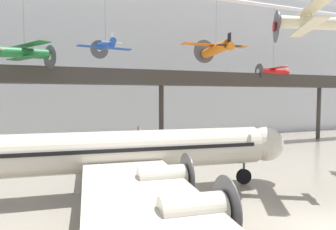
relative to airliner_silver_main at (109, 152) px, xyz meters
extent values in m
plane|color=gray|center=(10.67, -10.36, -3.35)|extent=(260.00, 260.00, 0.00)
cube|color=silver|center=(10.67, 28.63, 10.48)|extent=(140.00, 3.00, 27.65)
cube|color=#38332D|center=(10.67, 16.42, 6.25)|extent=(110.00, 3.20, 0.90)
cube|color=#38332D|center=(10.67, 14.88, 7.25)|extent=(110.00, 0.12, 1.10)
cylinder|color=#38332D|center=(10.67, 17.38, 1.23)|extent=(0.70, 0.70, 9.15)
cylinder|color=#38332D|center=(40.92, 17.38, 1.23)|extent=(0.70, 0.70, 9.15)
cylinder|color=beige|center=(0.10, -0.01, 0.08)|extent=(24.85, 5.77, 3.11)
sphere|color=beige|center=(13.57, -1.48, 0.08)|extent=(3.05, 3.05, 3.05)
cube|color=black|center=(0.10, -0.01, 0.39)|extent=(23.14, 5.64, 0.28)
cube|color=beige|center=(1.98, 9.28, -0.62)|extent=(7.41, 16.30, 0.28)
cube|color=beige|center=(-0.07, -9.49, -0.62)|extent=(7.41, 16.30, 0.28)
cylinder|color=beige|center=(3.31, 5.65, -0.57)|extent=(3.01, 1.80, 1.49)
cylinder|color=#4C4C51|center=(4.88, 5.48, -0.57)|extent=(0.37, 2.83, 2.84)
cylinder|color=beige|center=(3.89, 10.98, -0.57)|extent=(3.01, 1.80, 1.49)
cylinder|color=#4C4C51|center=(5.46, 10.80, -0.57)|extent=(0.37, 2.83, 2.84)
cylinder|color=beige|center=(2.02, -6.23, -0.57)|extent=(3.01, 1.80, 1.49)
cylinder|color=#4C4C51|center=(3.58, -6.40, -0.57)|extent=(0.37, 2.83, 2.84)
cylinder|color=beige|center=(1.44, -11.56, -0.57)|extent=(3.01, 1.80, 1.49)
cylinder|color=#4C4C51|center=(3.00, -11.73, -0.57)|extent=(0.37, 2.83, 2.84)
cylinder|color=#4C4C51|center=(11.50, -1.25, -2.09)|extent=(0.20, 0.20, 1.21)
cylinder|color=black|center=(11.50, -1.25, -2.70)|extent=(1.33, 0.52, 1.30)
cylinder|color=#4C4C51|center=(0.65, 2.43, -2.09)|extent=(0.20, 0.20, 1.21)
cylinder|color=black|center=(0.65, 2.43, -2.70)|extent=(1.33, 0.52, 1.30)
cylinder|color=#4C4C51|center=(0.11, -2.52, -2.09)|extent=(0.20, 0.20, 1.21)
cylinder|color=black|center=(0.11, -2.52, -2.70)|extent=(1.33, 0.52, 1.30)
cylinder|color=#1E4CAD|center=(2.03, 12.62, 10.22)|extent=(1.51, 4.34, 1.18)
cone|color=white|center=(1.69, 14.80, 10.06)|extent=(0.88, 0.81, 0.78)
cylinder|color=#4C4C51|center=(1.67, 14.95, 10.04)|extent=(2.24, 0.38, 2.26)
cone|color=#1E4CAD|center=(2.34, 10.60, 10.37)|extent=(0.91, 1.28, 0.82)
cube|color=#1E4CAD|center=(1.99, 12.88, 9.96)|extent=(6.44, 1.98, 0.10)
cube|color=white|center=(2.38, 10.35, 10.74)|extent=(0.14, 0.52, 1.05)
cube|color=white|center=(2.38, 10.35, 10.22)|extent=(2.32, 0.85, 0.06)
cylinder|color=slate|center=(2.03, 12.62, 14.30)|extent=(0.04, 0.04, 7.28)
cylinder|color=beige|center=(15.41, -4.39, 10.14)|extent=(4.66, 3.26, 1.34)
cone|color=maroon|center=(13.25, -3.14, 9.95)|extent=(1.13, 1.16, 0.89)
cylinder|color=#4C4C51|center=(13.10, -3.05, 9.94)|extent=(1.32, 2.24, 2.56)
cube|color=beige|center=(15.15, -4.24, 10.93)|extent=(4.61, 6.80, 0.10)
cube|color=beige|center=(15.15, -4.24, 9.74)|extent=(4.61, 6.80, 0.10)
cylinder|color=orange|center=(15.88, 11.17, 10.29)|extent=(1.42, 6.03, 1.60)
cone|color=black|center=(15.98, 14.27, 10.49)|extent=(1.14, 1.02, 1.11)
cylinder|color=#4C4C51|center=(15.98, 14.49, 10.50)|extent=(3.19, 0.14, 3.19)
cone|color=orange|center=(15.79, 8.28, 10.11)|extent=(1.10, 1.68, 1.14)
cube|color=orange|center=(15.89, 11.53, 10.88)|extent=(9.00, 1.73, 0.10)
cube|color=black|center=(15.77, 7.92, 11.03)|extent=(0.08, 0.72, 1.47)
cube|color=black|center=(15.77, 7.92, 10.29)|extent=(3.21, 0.82, 0.06)
cylinder|color=slate|center=(15.88, 11.17, 14.42)|extent=(0.04, 0.04, 7.03)
cylinder|color=#1E6B33|center=(-6.54, 12.93, 8.91)|extent=(5.03, 3.42, 1.34)
cone|color=beige|center=(-4.19, 14.22, 8.76)|extent=(1.20, 1.24, 0.95)
cylinder|color=#4C4C51|center=(-4.03, 14.31, 8.75)|extent=(1.36, 2.43, 2.75)
cone|color=#1E6B33|center=(-8.72, 11.73, 9.04)|extent=(1.68, 1.47, 0.97)
cube|color=#1E6B33|center=(-6.27, 13.08, 9.75)|extent=(4.82, 7.37, 0.10)
cube|color=#1E6B33|center=(-6.27, 13.08, 8.48)|extent=(4.82, 7.37, 0.10)
cylinder|color=slate|center=(-6.54, 12.93, 13.65)|extent=(0.04, 0.04, 8.43)
cylinder|color=red|center=(28.47, 15.05, 8.14)|extent=(4.50, 1.40, 0.95)
cone|color=silver|center=(26.17, 15.31, 8.12)|extent=(0.82, 0.90, 0.83)
cylinder|color=#4C4C51|center=(26.01, 15.32, 8.12)|extent=(0.30, 2.37, 2.38)
cone|color=red|center=(30.62, 14.81, 8.15)|extent=(1.27, 0.91, 0.79)
cube|color=red|center=(28.20, 15.08, 8.58)|extent=(1.81, 6.77, 0.10)
cube|color=silver|center=(30.88, 14.78, 8.69)|extent=(0.54, 0.12, 1.10)
cube|color=silver|center=(30.88, 14.78, 8.14)|extent=(0.80, 2.43, 0.06)
cylinder|color=slate|center=(28.47, 15.05, 13.21)|extent=(0.04, 0.04, 9.23)
camera|label=1|loc=(-4.09, -22.77, 4.33)|focal=32.00mm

